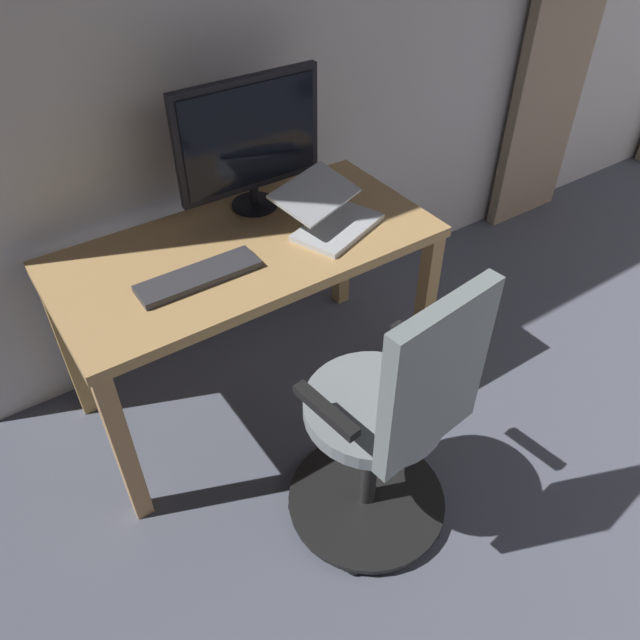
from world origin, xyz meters
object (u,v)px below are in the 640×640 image
object	(u,v)px
office_chair	(389,428)
laptop	(330,215)
computer_keyboard	(199,276)
desk	(248,267)
computer_monitor	(249,139)

from	to	relation	value
office_chair	laptop	size ratio (longest dim) A/B	2.60
computer_keyboard	laptop	bearing A→B (deg)	-177.35
laptop	desk	bearing A→B (deg)	-33.11
office_chair	computer_monitor	xyz separation A→B (m)	(-0.12, -1.01, 0.52)
office_chair	computer_monitor	distance (m)	1.14
desk	laptop	size ratio (longest dim) A/B	3.35
desk	laptop	world-z (taller)	laptop
desk	computer_monitor	size ratio (longest dim) A/B	2.39
desk	laptop	xyz separation A→B (m)	(-0.32, 0.07, 0.15)
desk	computer_monitor	world-z (taller)	computer_monitor
desk	laptop	distance (m)	0.36
computer_monitor	office_chair	bearing A→B (deg)	82.97
computer_monitor	laptop	bearing A→B (deg)	118.24
computer_monitor	laptop	xyz separation A→B (m)	(-0.16, 0.29, -0.22)
desk	office_chair	distance (m)	0.81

